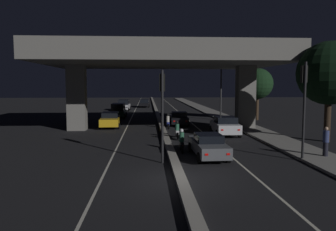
{
  "coord_description": "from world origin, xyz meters",
  "views": [
    {
      "loc": [
        -1.45,
        -14.31,
        4.26
      ],
      "look_at": [
        0.77,
        20.74,
        1.01
      ],
      "focal_mm": 35.0,
      "sensor_mm": 36.0,
      "label": 1
    }
  ],
  "objects_px": {
    "traffic_light_right_of_median": "(304,94)",
    "motorcycle_black_filtering_near": "(182,142)",
    "car_white_second": "(225,126)",
    "car_black_fourth_oncoming": "(144,103)",
    "motorcycle_blue_filtering_far": "(168,122)",
    "traffic_light_left_of_median": "(162,100)",
    "car_dark_green_second_oncoming": "(118,110)",
    "car_white_third_oncoming": "(124,105)",
    "pedestrian_on_sidewalk": "(326,141)",
    "car_taxi_yellow_lead_oncoming": "(110,120)",
    "street_lamp": "(218,78)",
    "car_black_third": "(179,118)",
    "motorcycle_white_filtering_mid": "(177,131)",
    "car_grey_lead": "(208,145)"
  },
  "relations": [
    {
      "from": "motorcycle_blue_filtering_far",
      "to": "car_taxi_yellow_lead_oncoming",
      "type": "bearing_deg",
      "value": 73.52
    },
    {
      "from": "car_black_third",
      "to": "car_taxi_yellow_lead_oncoming",
      "type": "relative_size",
      "value": 0.83
    },
    {
      "from": "car_black_fourth_oncoming",
      "to": "motorcycle_white_filtering_mid",
      "type": "distance_m",
      "value": 38.08
    },
    {
      "from": "traffic_light_right_of_median",
      "to": "motorcycle_white_filtering_mid",
      "type": "distance_m",
      "value": 10.89
    },
    {
      "from": "car_grey_lead",
      "to": "car_black_third",
      "type": "relative_size",
      "value": 1.19
    },
    {
      "from": "car_taxi_yellow_lead_oncoming",
      "to": "car_grey_lead",
      "type": "bearing_deg",
      "value": 24.52
    },
    {
      "from": "car_white_second",
      "to": "car_black_fourth_oncoming",
      "type": "xyz_separation_m",
      "value": [
        -7.18,
        36.57,
        -0.01
      ]
    },
    {
      "from": "car_black_fourth_oncoming",
      "to": "car_taxi_yellow_lead_oncoming",
      "type": "bearing_deg",
      "value": -3.42
    },
    {
      "from": "traffic_light_right_of_median",
      "to": "motorcycle_blue_filtering_far",
      "type": "xyz_separation_m",
      "value": [
        -6.71,
        14.35,
        -3.14
      ]
    },
    {
      "from": "traffic_light_right_of_median",
      "to": "motorcycle_black_filtering_near",
      "type": "bearing_deg",
      "value": 155.57
    },
    {
      "from": "motorcycle_white_filtering_mid",
      "to": "pedestrian_on_sidewalk",
      "type": "bearing_deg",
      "value": -135.4
    },
    {
      "from": "traffic_light_left_of_median",
      "to": "car_white_third_oncoming",
      "type": "height_order",
      "value": "traffic_light_left_of_median"
    },
    {
      "from": "traffic_light_right_of_median",
      "to": "car_dark_green_second_oncoming",
      "type": "xyz_separation_m",
      "value": [
        -12.49,
        25.02,
        -2.75
      ]
    },
    {
      "from": "street_lamp",
      "to": "motorcycle_black_filtering_near",
      "type": "relative_size",
      "value": 4.75
    },
    {
      "from": "traffic_light_left_of_median",
      "to": "car_grey_lead",
      "type": "relative_size",
      "value": 1.06
    },
    {
      "from": "traffic_light_left_of_median",
      "to": "motorcycle_black_filtering_near",
      "type": "relative_size",
      "value": 2.77
    },
    {
      "from": "car_grey_lead",
      "to": "motorcycle_black_filtering_near",
      "type": "distance_m",
      "value": 2.22
    },
    {
      "from": "car_black_third",
      "to": "motorcycle_black_filtering_near",
      "type": "distance_m",
      "value": 13.94
    },
    {
      "from": "car_dark_green_second_oncoming",
      "to": "pedestrian_on_sidewalk",
      "type": "distance_m",
      "value": 28.39
    },
    {
      "from": "car_black_third",
      "to": "car_dark_green_second_oncoming",
      "type": "relative_size",
      "value": 0.91
    },
    {
      "from": "traffic_light_left_of_median",
      "to": "motorcycle_black_filtering_near",
      "type": "distance_m",
      "value": 4.33
    },
    {
      "from": "car_white_second",
      "to": "traffic_light_left_of_median",
      "type": "bearing_deg",
      "value": 150.73
    },
    {
      "from": "car_black_third",
      "to": "car_black_fourth_oncoming",
      "type": "bearing_deg",
      "value": 9.32
    },
    {
      "from": "car_dark_green_second_oncoming",
      "to": "car_taxi_yellow_lead_oncoming",
      "type": "bearing_deg",
      "value": 0.42
    },
    {
      "from": "motorcycle_black_filtering_near",
      "to": "traffic_light_right_of_median",
      "type": "bearing_deg",
      "value": -113.41
    },
    {
      "from": "traffic_light_left_of_median",
      "to": "car_grey_lead",
      "type": "distance_m",
      "value": 4.1
    },
    {
      "from": "traffic_light_left_of_median",
      "to": "car_black_fourth_oncoming",
      "type": "bearing_deg",
      "value": 91.7
    },
    {
      "from": "car_white_second",
      "to": "car_dark_green_second_oncoming",
      "type": "xyz_separation_m",
      "value": [
        -10.4,
        15.36,
        0.19
      ]
    },
    {
      "from": "car_grey_lead",
      "to": "car_white_third_oncoming",
      "type": "distance_m",
      "value": 37.04
    },
    {
      "from": "traffic_light_right_of_median",
      "to": "car_black_fourth_oncoming",
      "type": "xyz_separation_m",
      "value": [
        -9.28,
        46.23,
        -2.95
      ]
    },
    {
      "from": "car_black_fourth_oncoming",
      "to": "motorcycle_white_filtering_mid",
      "type": "relative_size",
      "value": 2.58
    },
    {
      "from": "car_white_third_oncoming",
      "to": "motorcycle_black_filtering_near",
      "type": "height_order",
      "value": "car_white_third_oncoming"
    },
    {
      "from": "motorcycle_black_filtering_near",
      "to": "street_lamp",
      "type": "bearing_deg",
      "value": -18.0
    },
    {
      "from": "car_white_third_oncoming",
      "to": "motorcycle_black_filtering_near",
      "type": "distance_m",
      "value": 35.09
    },
    {
      "from": "car_grey_lead",
      "to": "car_white_second",
      "type": "distance_m",
      "value": 8.94
    },
    {
      "from": "car_grey_lead",
      "to": "car_white_third_oncoming",
      "type": "relative_size",
      "value": 1.01
    },
    {
      "from": "car_taxi_yellow_lead_oncoming",
      "to": "traffic_light_right_of_median",
      "type": "bearing_deg",
      "value": 36.02
    },
    {
      "from": "car_grey_lead",
      "to": "street_lamp",
      "type": "bearing_deg",
      "value": -15.31
    },
    {
      "from": "traffic_light_left_of_median",
      "to": "car_dark_green_second_oncoming",
      "type": "bearing_deg",
      "value": 100.38
    },
    {
      "from": "motorcycle_black_filtering_near",
      "to": "car_taxi_yellow_lead_oncoming",
      "type": "bearing_deg",
      "value": 26.17
    },
    {
      "from": "street_lamp",
      "to": "motorcycle_blue_filtering_far",
      "type": "relative_size",
      "value": 4.79
    },
    {
      "from": "car_dark_green_second_oncoming",
      "to": "pedestrian_on_sidewalk",
      "type": "relative_size",
      "value": 2.56
    },
    {
      "from": "car_white_third_oncoming",
      "to": "car_dark_green_second_oncoming",
      "type": "bearing_deg",
      "value": 2.96
    },
    {
      "from": "street_lamp",
      "to": "car_dark_green_second_oncoming",
      "type": "relative_size",
      "value": 1.98
    },
    {
      "from": "car_grey_lead",
      "to": "car_taxi_yellow_lead_oncoming",
      "type": "relative_size",
      "value": 0.99
    },
    {
      "from": "car_black_third",
      "to": "motorcycle_blue_filtering_far",
      "type": "bearing_deg",
      "value": 153.26
    },
    {
      "from": "motorcycle_black_filtering_near",
      "to": "motorcycle_blue_filtering_far",
      "type": "bearing_deg",
      "value": 1.92
    },
    {
      "from": "street_lamp",
      "to": "motorcycle_black_filtering_near",
      "type": "xyz_separation_m",
      "value": [
        -6.43,
        -18.64,
        -4.48
      ]
    },
    {
      "from": "motorcycle_blue_filtering_far",
      "to": "motorcycle_white_filtering_mid",
      "type": "bearing_deg",
      "value": 180.0
    },
    {
      "from": "street_lamp",
      "to": "pedestrian_on_sidewalk",
      "type": "distance_m",
      "value": 21.69
    }
  ]
}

